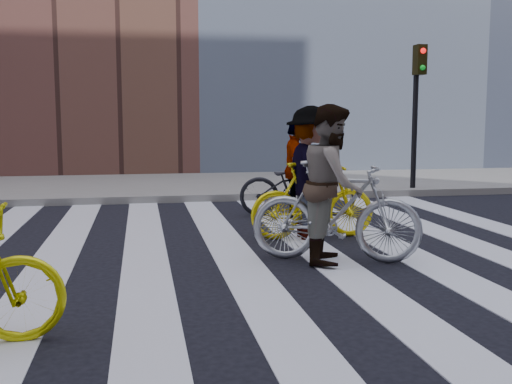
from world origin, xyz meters
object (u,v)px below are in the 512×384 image
object	(u,v)px
bike_silver_mid	(336,212)
rider_right	(310,173)
bike_yellow_right	(313,201)
rider_rear	(295,169)
traffic_signal	(417,93)
bike_dark_rear	(298,186)
rider_mid	(333,184)

from	to	relation	value
bike_silver_mid	rider_right	bearing A→B (deg)	18.30
bike_yellow_right	rider_rear	distance (m)	2.00
traffic_signal	rider_right	xyz separation A→B (m)	(-3.71, -4.36, -1.33)
traffic_signal	bike_dark_rear	size ratio (longest dim) A/B	1.62
rider_mid	rider_rear	world-z (taller)	rider_mid
bike_dark_rear	rider_right	xyz separation A→B (m)	(-0.34, -1.96, 0.41)
bike_silver_mid	rider_rear	bearing A→B (deg)	15.20
bike_silver_mid	rider_right	distance (m)	1.44
rider_right	rider_rear	xyz separation A→B (m)	(0.29, 1.96, -0.12)
bike_yellow_right	rider_mid	distance (m)	1.47
bike_silver_mid	bike_yellow_right	bearing A→B (deg)	16.27
traffic_signal	bike_yellow_right	size ratio (longest dim) A/B	1.81
traffic_signal	bike_yellow_right	world-z (taller)	traffic_signal
bike_silver_mid	rider_rear	size ratio (longest dim) A/B	1.22
bike_silver_mid	bike_dark_rear	world-z (taller)	bike_silver_mid
rider_rear	rider_right	bearing A→B (deg)	-176.38
rider_mid	bike_yellow_right	bearing A→B (deg)	14.25
bike_silver_mid	bike_dark_rear	distance (m)	3.39
bike_yellow_right	rider_right	bearing A→B (deg)	88.85
rider_mid	rider_right	xyz separation A→B (m)	(0.13, 1.40, 0.01)
bike_silver_mid	rider_mid	world-z (taller)	rider_mid
traffic_signal	bike_silver_mid	size ratio (longest dim) A/B	1.63
bike_silver_mid	bike_dark_rear	bearing A→B (deg)	14.36
traffic_signal	rider_rear	size ratio (longest dim) A/B	2.00
bike_silver_mid	rider_right	world-z (taller)	rider_right
bike_silver_mid	rider_mid	bearing A→B (deg)	111.44
traffic_signal	rider_mid	size ratio (longest dim) A/B	1.76
bike_silver_mid	bike_yellow_right	size ratio (longest dim) A/B	1.11
rider_mid	bike_dark_rear	bearing A→B (deg)	13.53
bike_dark_rear	bike_silver_mid	bearing A→B (deg)	-175.03
traffic_signal	rider_right	size ratio (longest dim) A/B	1.75
bike_yellow_right	rider_right	world-z (taller)	rider_right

